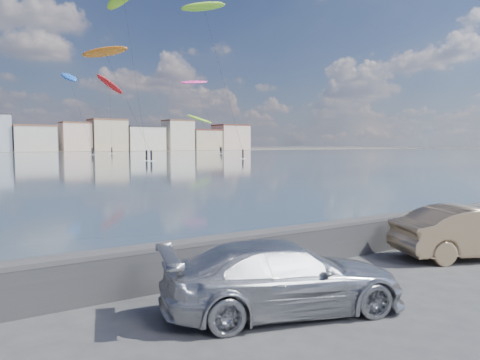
# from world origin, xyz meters

# --- Properties ---
(ground) EXTENTS (700.00, 700.00, 0.00)m
(ground) POSITION_xyz_m (0.00, 0.00, 0.00)
(ground) COLOR #333335
(ground) RESTS_ON ground
(seawall) EXTENTS (400.00, 0.36, 1.08)m
(seawall) POSITION_xyz_m (0.00, 2.70, 0.58)
(seawall) COLOR #28282B
(seawall) RESTS_ON ground
(car_silver) EXTENTS (4.99, 3.15, 1.35)m
(car_silver) POSITION_xyz_m (-0.46, 0.24, 0.67)
(car_silver) COLOR #B0B2B8
(car_silver) RESTS_ON ground
(car_champagne) EXTENTS (4.65, 3.11, 1.45)m
(car_champagne) POSITION_xyz_m (6.58, 0.66, 0.73)
(car_champagne) COLOR tan
(car_champagne) RESTS_ON ground
(kitesurfer_0) EXTENTS (6.28, 13.94, 24.11)m
(kitesurfer_0) POSITION_xyz_m (26.47, 131.73, 21.66)
(kitesurfer_0) COLOR blue
(kitesurfer_0) RESTS_ON ground
(kitesurfer_1) EXTENTS (10.38, 17.95, 14.76)m
(kitesurfer_1) POSITION_xyz_m (80.18, 154.55, 12.41)
(kitesurfer_1) COLOR #8CD826
(kitesurfer_1) RESTS_ON ground
(kitesurfer_6) EXTENTS (10.23, 18.03, 24.80)m
(kitesurfer_6) POSITION_xyz_m (66.79, 133.15, 23.16)
(kitesurfer_6) COLOR #E5338C
(kitesurfer_6) RESTS_ON ground
(kitesurfer_7) EXTENTS (8.92, 19.95, 22.49)m
(kitesurfer_7) POSITION_xyz_m (22.80, 86.44, 20.95)
(kitesurfer_7) COLOR orange
(kitesurfer_7) RESTS_ON ground
(kitesurfer_12) EXTENTS (9.72, 12.65, 26.45)m
(kitesurfer_12) POSITION_xyz_m (43.50, 148.79, 22.49)
(kitesurfer_12) COLOR red
(kitesurfer_12) RESTS_ON ground
(kitesurfer_13) EXTENTS (10.53, 12.00, 33.88)m
(kitesurfer_13) POSITION_xyz_m (42.82, 82.38, 31.66)
(kitesurfer_13) COLOR #8CD826
(kitesurfer_13) RESTS_ON ground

